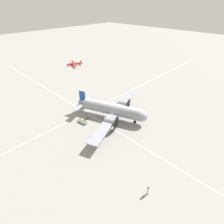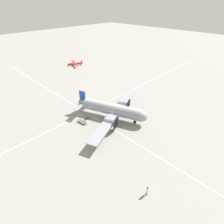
{
  "view_description": "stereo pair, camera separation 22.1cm",
  "coord_description": "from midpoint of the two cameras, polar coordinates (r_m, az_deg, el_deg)",
  "views": [
    {
      "loc": [
        -25.56,
        -24.89,
        24.8
      ],
      "look_at": [
        0.0,
        0.0,
        1.65
      ],
      "focal_mm": 28.0,
      "sensor_mm": 36.0,
      "label": 1
    },
    {
      "loc": [
        -25.4,
        -25.05,
        24.8
      ],
      "look_at": [
        0.0,
        0.0,
        1.65
      ],
      "focal_mm": 28.0,
      "sensor_mm": 36.0,
      "label": 2
    }
  ],
  "objects": [
    {
      "name": "ground_plane",
      "position": [
        43.45,
        -0.15,
        -1.83
      ],
      "size": [
        300.0,
        300.0,
        0.0
      ],
      "primitive_type": "plane",
      "color": "gray"
    },
    {
      "name": "baggage_cart",
      "position": [
        42.08,
        -9.89,
        -3.25
      ],
      "size": [
        1.23,
        2.48,
        0.56
      ],
      "rotation": [
        0.0,
        0.0,
        4.84
      ],
      "color": "#4C6047",
      "rests_on": "ground_plane"
    },
    {
      "name": "apron_line_northsouth",
      "position": [
        41.71,
        -3.13,
        -3.56
      ],
      "size": [
        0.16,
        120.0,
        0.01
      ],
      "color": "silver",
      "rests_on": "ground_plane"
    },
    {
      "name": "suitcase_upright_spare",
      "position": [
        43.19,
        -8.1,
        -1.96
      ],
      "size": [
        0.39,
        0.19,
        0.65
      ],
      "color": "#47331E",
      "rests_on": "ground_plane"
    },
    {
      "name": "light_aircraft_distant",
      "position": [
        81.85,
        -12.32,
        15.17
      ],
      "size": [
        6.74,
        8.71,
        1.78
      ],
      "rotation": [
        0.0,
        0.0,
        2.76
      ],
      "color": "#B2231E",
      "rests_on": "ground_plane"
    },
    {
      "name": "suitcase_near_door",
      "position": [
        42.8,
        -8.83,
        -2.43
      ],
      "size": [
        0.48,
        0.15,
        0.6
      ],
      "color": "#47331E",
      "rests_on": "ground_plane"
    },
    {
      "name": "apron_line_eastwest",
      "position": [
        47.45,
        -5.72,
        1.29
      ],
      "size": [
        120.0,
        0.16,
        0.01
      ],
      "color": "silver",
      "rests_on": "ground_plane"
    },
    {
      "name": "crew_foreground",
      "position": [
        28.78,
        11.44,
        -23.7
      ],
      "size": [
        0.5,
        0.38,
        1.65
      ],
      "rotation": [
        0.0,
        0.0,
        0.51
      ],
      "color": "#2D2D33",
      "rests_on": "ground_plane"
    },
    {
      "name": "airliner_main",
      "position": [
        41.93,
        0.38,
        0.86
      ],
      "size": [
        24.07,
        17.69,
        5.75
      ],
      "rotation": [
        0.0,
        0.0,
        5.09
      ],
      "color": "#9399A3",
      "rests_on": "ground_plane"
    }
  ]
}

